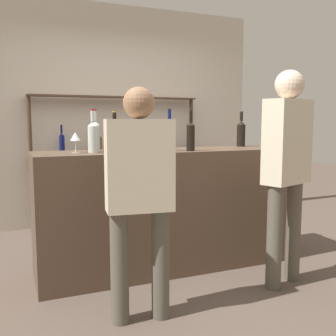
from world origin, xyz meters
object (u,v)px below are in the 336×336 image
(counter_bottle_5, at_px, (115,135))
(customer_right, at_px, (287,160))
(counter_bottle_3, at_px, (93,136))
(counter_bottle_1, at_px, (241,133))
(wine_glass, at_px, (75,137))
(counter_bottle_4, at_px, (95,135))
(customer_left, at_px, (140,188))
(counter_bottle_0, at_px, (191,135))
(counter_bottle_2, at_px, (169,134))

(counter_bottle_5, relative_size, customer_right, 0.20)
(counter_bottle_3, bearing_deg, customer_right, -25.50)
(counter_bottle_1, distance_m, customer_right, 0.93)
(counter_bottle_1, distance_m, counter_bottle_5, 1.33)
(wine_glass, xyz_separation_m, customer_right, (1.53, -0.70, -0.18))
(counter_bottle_4, bearing_deg, counter_bottle_5, 5.19)
(counter_bottle_3, height_order, customer_left, customer_left)
(counter_bottle_3, xyz_separation_m, customer_left, (0.13, -0.78, -0.31))
(counter_bottle_0, relative_size, wine_glass, 2.10)
(counter_bottle_2, relative_size, customer_left, 0.23)
(counter_bottle_2, distance_m, customer_left, 0.95)
(counter_bottle_3, bearing_deg, wine_glass, 166.91)
(counter_bottle_0, relative_size, counter_bottle_3, 1.00)
(counter_bottle_2, distance_m, counter_bottle_5, 0.47)
(customer_right, bearing_deg, counter_bottle_2, 31.07)
(counter_bottle_4, bearing_deg, wine_glass, -151.29)
(counter_bottle_3, relative_size, customer_left, 0.23)
(counter_bottle_1, height_order, customer_right, customer_right)
(counter_bottle_0, relative_size, customer_right, 0.20)
(counter_bottle_2, height_order, counter_bottle_3, counter_bottle_2)
(counter_bottle_4, bearing_deg, customer_right, -30.67)
(counter_bottle_0, bearing_deg, counter_bottle_2, 155.44)
(customer_right, distance_m, customer_left, 1.27)
(counter_bottle_0, height_order, counter_bottle_1, counter_bottle_1)
(counter_bottle_4, relative_size, customer_right, 0.20)
(counter_bottle_2, relative_size, counter_bottle_5, 1.06)
(counter_bottle_2, distance_m, customer_right, 0.99)
(wine_glass, relative_size, customer_right, 0.10)
(counter_bottle_5, bearing_deg, customer_left, -95.30)
(wine_glass, bearing_deg, counter_bottle_5, 18.21)
(wine_glass, distance_m, customer_left, 0.90)
(counter_bottle_4, height_order, customer_right, customer_right)
(counter_bottle_0, height_order, counter_bottle_4, counter_bottle_4)
(counter_bottle_4, relative_size, wine_glass, 2.11)
(counter_bottle_3, xyz_separation_m, counter_bottle_4, (0.05, 0.13, 0.00))
(counter_bottle_1, xyz_separation_m, counter_bottle_2, (-0.90, -0.27, 0.00))
(counter_bottle_2, distance_m, counter_bottle_3, 0.65)
(counter_bottle_0, bearing_deg, customer_right, -43.25)
(counter_bottle_2, xyz_separation_m, counter_bottle_4, (-0.60, 0.18, -0.00))
(counter_bottle_0, distance_m, counter_bottle_1, 0.81)
(counter_bottle_4, distance_m, customer_left, 0.96)
(counter_bottle_1, distance_m, wine_glass, 1.69)
(counter_bottle_5, height_order, customer_right, customer_right)
(counter_bottle_0, height_order, wine_glass, counter_bottle_0)
(counter_bottle_1, height_order, wine_glass, counter_bottle_1)
(counter_bottle_1, distance_m, counter_bottle_2, 0.94)
(counter_bottle_5, distance_m, wine_glass, 0.37)
(counter_bottle_3, bearing_deg, counter_bottle_2, -3.87)
(customer_right, relative_size, customer_left, 1.12)
(counter_bottle_0, distance_m, customer_right, 0.82)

